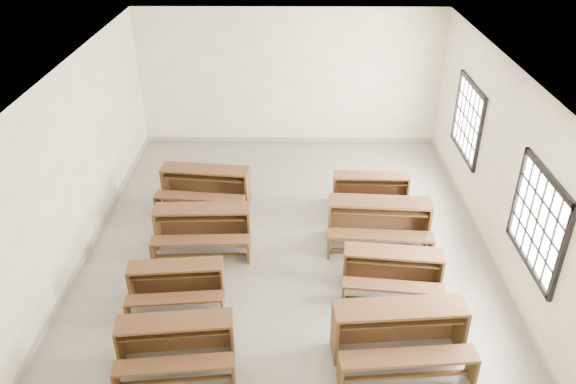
{
  "coord_description": "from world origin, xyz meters",
  "views": [
    {
      "loc": [
        0.08,
        -8.3,
        5.79
      ],
      "look_at": [
        0.0,
        0.0,
        1.0
      ],
      "focal_mm": 35.0,
      "sensor_mm": 36.0,
      "label": 1
    }
  ],
  "objects_px": {
    "desk_set_3": "(205,184)",
    "desk_set_0": "(176,340)",
    "desk_set_2": "(203,224)",
    "desk_set_5": "(392,268)",
    "desk_set_1": "(176,281)",
    "desk_set_7": "(371,188)",
    "desk_set_4": "(400,329)",
    "desk_set_6": "(379,219)"
  },
  "relations": [
    {
      "from": "desk_set_1",
      "to": "desk_set_6",
      "type": "bearing_deg",
      "value": 21.14
    },
    {
      "from": "desk_set_1",
      "to": "desk_set_5",
      "type": "bearing_deg",
      "value": 0.03
    },
    {
      "from": "desk_set_6",
      "to": "desk_set_2",
      "type": "bearing_deg",
      "value": -173.44
    },
    {
      "from": "desk_set_1",
      "to": "desk_set_3",
      "type": "distance_m",
      "value": 2.88
    },
    {
      "from": "desk_set_3",
      "to": "desk_set_0",
      "type": "bearing_deg",
      "value": -80.92
    },
    {
      "from": "desk_set_3",
      "to": "desk_set_2",
      "type": "bearing_deg",
      "value": -77.42
    },
    {
      "from": "desk_set_6",
      "to": "desk_set_3",
      "type": "bearing_deg",
      "value": 162.32
    },
    {
      "from": "desk_set_0",
      "to": "desk_set_1",
      "type": "distance_m",
      "value": 1.27
    },
    {
      "from": "desk_set_7",
      "to": "desk_set_2",
      "type": "bearing_deg",
      "value": -154.51
    },
    {
      "from": "desk_set_7",
      "to": "desk_set_6",
      "type": "bearing_deg",
      "value": -89.34
    },
    {
      "from": "desk_set_4",
      "to": "desk_set_7",
      "type": "bearing_deg",
      "value": 83.91
    },
    {
      "from": "desk_set_5",
      "to": "desk_set_6",
      "type": "distance_m",
      "value": 1.32
    },
    {
      "from": "desk_set_2",
      "to": "desk_set_6",
      "type": "height_order",
      "value": "desk_set_6"
    },
    {
      "from": "desk_set_0",
      "to": "desk_set_2",
      "type": "bearing_deg",
      "value": 84.47
    },
    {
      "from": "desk_set_2",
      "to": "desk_set_3",
      "type": "bearing_deg",
      "value": 93.83
    },
    {
      "from": "desk_set_4",
      "to": "desk_set_1",
      "type": "bearing_deg",
      "value": 156.36
    },
    {
      "from": "desk_set_1",
      "to": "desk_set_3",
      "type": "height_order",
      "value": "desk_set_3"
    },
    {
      "from": "desk_set_5",
      "to": "desk_set_4",
      "type": "bearing_deg",
      "value": -88.79
    },
    {
      "from": "desk_set_5",
      "to": "desk_set_7",
      "type": "distance_m",
      "value": 2.56
    },
    {
      "from": "desk_set_0",
      "to": "desk_set_5",
      "type": "distance_m",
      "value": 3.47
    },
    {
      "from": "desk_set_2",
      "to": "desk_set_5",
      "type": "relative_size",
      "value": 1.05
    },
    {
      "from": "desk_set_0",
      "to": "desk_set_4",
      "type": "bearing_deg",
      "value": -3.02
    },
    {
      "from": "desk_set_4",
      "to": "desk_set_5",
      "type": "xyz_separation_m",
      "value": [
        0.12,
        1.4,
        -0.06
      ]
    },
    {
      "from": "desk_set_4",
      "to": "desk_set_7",
      "type": "xyz_separation_m",
      "value": [
        0.09,
        3.96,
        -0.08
      ]
    },
    {
      "from": "desk_set_5",
      "to": "desk_set_6",
      "type": "bearing_deg",
      "value": 98.14
    },
    {
      "from": "desk_set_5",
      "to": "desk_set_7",
      "type": "height_order",
      "value": "desk_set_5"
    },
    {
      "from": "desk_set_4",
      "to": "desk_set_6",
      "type": "relative_size",
      "value": 1.01
    },
    {
      "from": "desk_set_3",
      "to": "desk_set_5",
      "type": "bearing_deg",
      "value": -31.55
    },
    {
      "from": "desk_set_2",
      "to": "desk_set_4",
      "type": "bearing_deg",
      "value": -42.53
    },
    {
      "from": "desk_set_1",
      "to": "desk_set_7",
      "type": "distance_m",
      "value": 4.36
    },
    {
      "from": "desk_set_2",
      "to": "desk_set_6",
      "type": "distance_m",
      "value": 3.08
    },
    {
      "from": "desk_set_5",
      "to": "desk_set_0",
      "type": "bearing_deg",
      "value": -147.04
    },
    {
      "from": "desk_set_0",
      "to": "desk_set_4",
      "type": "height_order",
      "value": "desk_set_4"
    },
    {
      "from": "desk_set_2",
      "to": "desk_set_0",
      "type": "bearing_deg",
      "value": -91.51
    },
    {
      "from": "desk_set_1",
      "to": "desk_set_2",
      "type": "bearing_deg",
      "value": 77.05
    },
    {
      "from": "desk_set_1",
      "to": "desk_set_3",
      "type": "relative_size",
      "value": 0.82
    },
    {
      "from": "desk_set_0",
      "to": "desk_set_7",
      "type": "xyz_separation_m",
      "value": [
        3.06,
        4.12,
        -0.02
      ]
    },
    {
      "from": "desk_set_7",
      "to": "desk_set_5",
      "type": "bearing_deg",
      "value": -88.13
    },
    {
      "from": "desk_set_5",
      "to": "desk_set_6",
      "type": "height_order",
      "value": "desk_set_6"
    },
    {
      "from": "desk_set_5",
      "to": "desk_set_2",
      "type": "bearing_deg",
      "value": 165.88
    },
    {
      "from": "desk_set_5",
      "to": "desk_set_3",
      "type": "bearing_deg",
      "value": 148.03
    },
    {
      "from": "desk_set_2",
      "to": "desk_set_3",
      "type": "distance_m",
      "value": 1.42
    }
  ]
}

